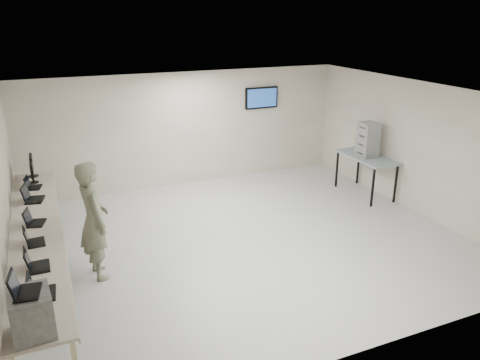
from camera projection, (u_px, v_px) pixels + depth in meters
name	position (u px, v px, depth m)	size (l,w,h in m)	color
room	(245.00, 169.00, 8.60)	(8.01, 7.01, 2.81)	silver
workbench	(37.00, 233.00, 7.40)	(0.76, 6.00, 0.90)	beige
equipment_box	(32.00, 313.00, 4.91)	(0.41, 0.47, 0.49)	gray
laptop_on_box	(22.00, 289.00, 4.79)	(0.32, 0.36, 0.26)	black
laptop_0	(38.00, 291.00, 5.62)	(0.32, 0.38, 0.29)	black
laptop_1	(34.00, 264.00, 6.22)	(0.30, 0.37, 0.28)	black
laptop_2	(32.00, 240.00, 6.89)	(0.29, 0.35, 0.26)	black
laptop_3	(33.00, 220.00, 7.53)	(0.35, 0.39, 0.26)	black
laptop_4	(31.00, 197.00, 8.46)	(0.40, 0.45, 0.31)	black
laptop_5	(31.00, 185.00, 9.07)	(0.32, 0.36, 0.25)	black
monitor_near	(32.00, 170.00, 9.31)	(0.19, 0.43, 0.43)	black
monitor_far	(32.00, 164.00, 9.66)	(0.20, 0.46, 0.45)	black
soldier	(94.00, 221.00, 7.48)	(0.72, 0.47, 1.97)	#5E644D
side_table	(367.00, 159.00, 10.96)	(0.74, 1.59, 0.95)	gray
storage_bins	(368.00, 140.00, 10.79)	(0.38, 0.42, 0.80)	#979798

